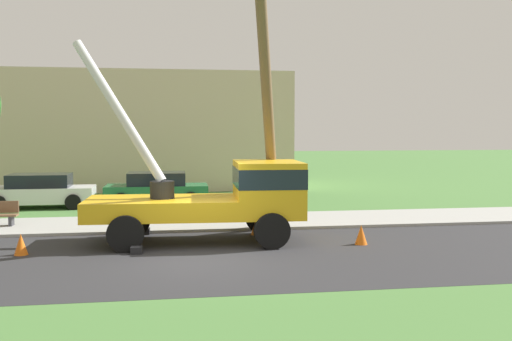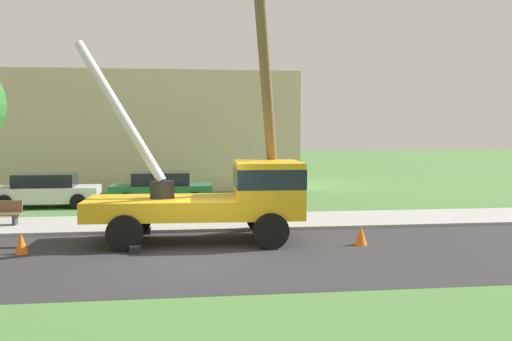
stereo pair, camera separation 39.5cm
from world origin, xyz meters
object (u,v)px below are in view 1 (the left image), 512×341
at_px(leaning_utility_pole, 267,98).
at_px(traffic_cone_curbside, 257,226).
at_px(traffic_cone_ahead, 361,235).
at_px(traffic_cone_behind, 21,244).
at_px(parked_sedan_white, 40,191).
at_px(utility_truck, 224,194).
at_px(parked_sedan_green, 157,189).

height_order(leaning_utility_pole, traffic_cone_curbside, leaning_utility_pole).
relative_size(traffic_cone_ahead, traffic_cone_behind, 1.00).
xyz_separation_m(traffic_cone_behind, parked_sedan_white, (-1.40, 9.68, 0.43)).
relative_size(traffic_cone_ahead, parked_sedan_white, 0.13).
xyz_separation_m(utility_truck, parked_sedan_green, (-2.02, 8.86, -0.70)).
relative_size(utility_truck, traffic_cone_behind, 12.06).
xyz_separation_m(utility_truck, traffic_cone_curbside, (1.12, 0.95, -1.13)).
bearing_deg(traffic_cone_curbside, traffic_cone_behind, -163.30).
relative_size(leaning_utility_pole, traffic_cone_behind, 14.80).
height_order(traffic_cone_ahead, parked_sedan_white, parked_sedan_white).
bearing_deg(utility_truck, parked_sedan_green, 102.82).
height_order(traffic_cone_curbside, parked_sedan_green, parked_sedan_green).
bearing_deg(leaning_utility_pole, traffic_cone_curbside, 107.04).
bearing_deg(utility_truck, parked_sedan_white, 128.37).
distance_m(utility_truck, traffic_cone_curbside, 1.85).
xyz_separation_m(traffic_cone_ahead, parked_sedan_white, (-10.68, 9.73, 0.43)).
bearing_deg(traffic_cone_curbside, utility_truck, -139.83).
height_order(utility_truck, traffic_cone_behind, utility_truck).
relative_size(leaning_utility_pole, traffic_cone_ahead, 14.80).
bearing_deg(traffic_cone_ahead, leaning_utility_pole, 151.80).
height_order(leaning_utility_pole, traffic_cone_behind, leaning_utility_pole).
xyz_separation_m(utility_truck, parked_sedan_white, (-6.85, 8.66, -0.70)).
bearing_deg(traffic_cone_behind, traffic_cone_ahead, -0.30).
distance_m(leaning_utility_pole, parked_sedan_white, 12.23).
relative_size(leaning_utility_pole, parked_sedan_green, 1.86).
height_order(parked_sedan_white, parked_sedan_green, same).
xyz_separation_m(traffic_cone_ahead, parked_sedan_green, (-5.85, 9.94, 0.43)).
xyz_separation_m(traffic_cone_ahead, traffic_cone_behind, (-9.29, 0.05, 0.00)).
bearing_deg(traffic_cone_curbside, parked_sedan_white, 135.96).
xyz_separation_m(traffic_cone_curbside, parked_sedan_white, (-7.97, 7.71, 0.43)).
height_order(leaning_utility_pole, parked_sedan_white, leaning_utility_pole).
bearing_deg(parked_sedan_green, traffic_cone_behind, -109.19).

